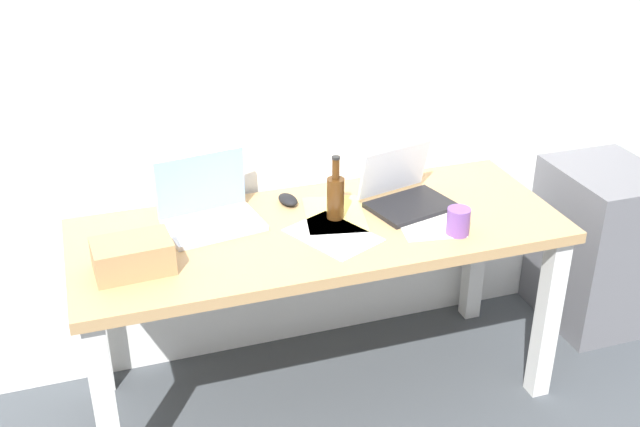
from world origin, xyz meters
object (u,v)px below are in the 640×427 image
object	(u,v)px
desk	(320,251)
laptop_left	(209,210)
cardboard_box	(133,256)
filing_cabinet	(598,245)
computer_mouse	(288,200)
coffee_mug	(458,221)
beer_bottle	(336,196)
laptop_right	(405,193)

from	to	relation	value
desk	laptop_left	world-z (taller)	laptop_left
cardboard_box	filing_cabinet	bearing A→B (deg)	6.14
computer_mouse	coffee_mug	xyz separation A→B (m)	(0.49, -0.40, 0.03)
coffee_mug	filing_cabinet	distance (m)	1.01
laptop_left	beer_bottle	world-z (taller)	beer_bottle
laptop_left	filing_cabinet	bearing A→B (deg)	-1.12
laptop_right	coffee_mug	distance (m)	0.27
coffee_mug	cardboard_box	bearing A→B (deg)	174.66
desk	coffee_mug	xyz separation A→B (m)	(0.43, -0.20, 0.15)
laptop_right	beer_bottle	world-z (taller)	beer_bottle
desk	cardboard_box	xyz separation A→B (m)	(-0.65, -0.10, 0.15)
desk	laptop_right	distance (m)	0.39
laptop_right	beer_bottle	bearing A→B (deg)	-175.39
cardboard_box	desk	bearing A→B (deg)	8.58
computer_mouse	coffee_mug	bearing A→B (deg)	-51.92
beer_bottle	filing_cabinet	bearing A→B (deg)	3.26
laptop_right	cardboard_box	bearing A→B (deg)	-170.80
laptop_left	computer_mouse	bearing A→B (deg)	11.19
desk	cardboard_box	bearing A→B (deg)	-171.42
computer_mouse	beer_bottle	bearing A→B (deg)	-64.00
desk	laptop_left	bearing A→B (deg)	158.22
coffee_mug	desk	bearing A→B (deg)	155.22
desk	coffee_mug	size ratio (longest dim) A/B	18.06
laptop_left	filing_cabinet	xyz separation A→B (m)	(1.66, -0.03, -0.42)
desk	computer_mouse	world-z (taller)	computer_mouse
desk	beer_bottle	bearing A→B (deg)	30.26
laptop_left	laptop_right	xyz separation A→B (m)	(0.71, -0.08, -0.01)
beer_bottle	filing_cabinet	xyz separation A→B (m)	(1.23, 0.07, -0.46)
cardboard_box	laptop_left	bearing A→B (deg)	40.03
desk	filing_cabinet	bearing A→B (deg)	4.91
coffee_mug	beer_bottle	bearing A→B (deg)	146.22
coffee_mug	filing_cabinet	bearing A→B (deg)	19.68
laptop_right	cardboard_box	world-z (taller)	laptop_right
laptop_right	cardboard_box	distance (m)	1.01
computer_mouse	cardboard_box	xyz separation A→B (m)	(-0.59, -0.30, 0.04)
desk	coffee_mug	world-z (taller)	coffee_mug
laptop_left	computer_mouse	size ratio (longest dim) A/B	3.56
laptop_right	coffee_mug	xyz separation A→B (m)	(0.08, -0.26, 0.00)
desk	filing_cabinet	xyz separation A→B (m)	(1.30, 0.11, -0.27)
laptop_left	beer_bottle	distance (m)	0.45
laptop_right	coffee_mug	world-z (taller)	laptop_right
laptop_left	cardboard_box	xyz separation A→B (m)	(-0.29, -0.24, 0.00)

